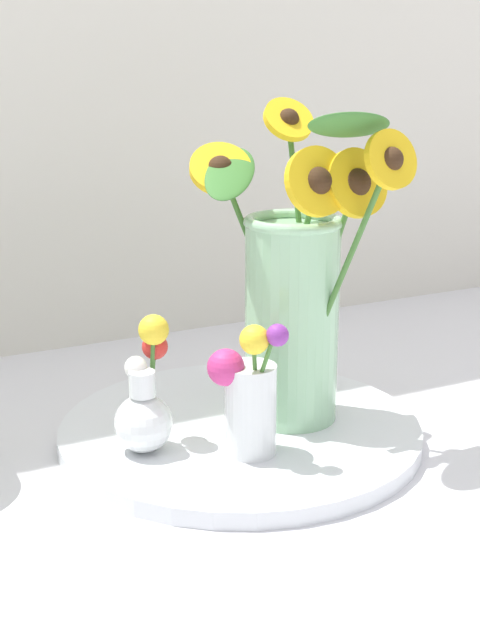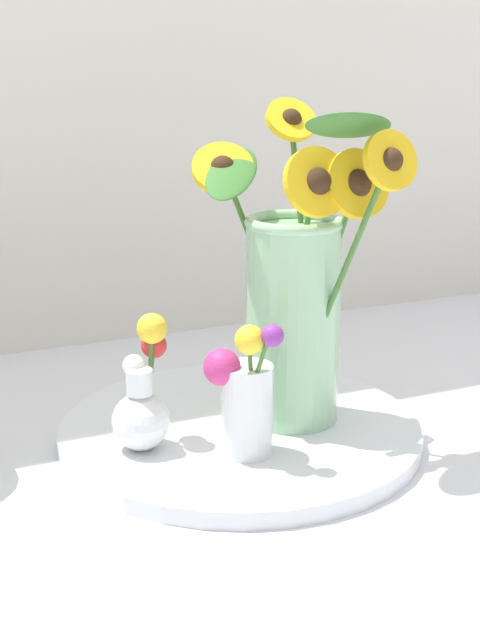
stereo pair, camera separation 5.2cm
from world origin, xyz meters
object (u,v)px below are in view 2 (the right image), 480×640
Objects in this scene: vase_small_center at (244,396)px; vase_bulb_right at (143,402)px; mason_jar_sunflowers at (295,297)px; serving_tray at (240,432)px.

vase_small_center reaches higher than vase_bulb_right.
vase_bulb_right is (-0.20, -0.00, -0.10)m from mason_jar_sunflowers.
mason_jar_sunflowers is 0.15m from vase_small_center.
serving_tray is at bearing 69.09° from vase_small_center.
mason_jar_sunflowers is at bearing -7.84° from serving_tray.
mason_jar_sunflowers is 0.23m from vase_bulb_right.
vase_small_center is (-0.10, -0.07, -0.09)m from mason_jar_sunflowers.
mason_jar_sunflowers is at bearing 1.16° from vase_bulb_right.
vase_small_center is at bearing -144.76° from mason_jar_sunflowers.
vase_bulb_right reaches higher than serving_tray.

